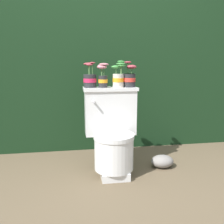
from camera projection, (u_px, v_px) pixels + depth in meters
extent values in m
plane|color=brown|center=(107.00, 175.00, 2.23)|extent=(12.00, 12.00, 0.00)
cube|color=black|center=(94.00, 71.00, 3.19)|extent=(4.18, 0.95, 1.76)
cube|color=silver|center=(114.00, 172.00, 2.23)|extent=(0.24, 0.29, 0.07)
cylinder|color=silver|center=(114.00, 153.00, 2.19)|extent=(0.34, 0.34, 0.28)
cylinder|color=silver|center=(114.00, 136.00, 2.16)|extent=(0.36, 0.36, 0.04)
cube|color=silver|center=(110.00, 112.00, 2.33)|extent=(0.47, 0.18, 0.41)
cube|color=silver|center=(110.00, 89.00, 2.29)|extent=(0.49, 0.20, 0.03)
cylinder|color=silver|center=(94.00, 102.00, 2.17)|extent=(0.02, 0.05, 0.02)
cylinder|color=#262628|center=(90.00, 81.00, 2.25)|extent=(0.11, 0.11, 0.12)
cylinder|color=#D1234C|center=(90.00, 80.00, 2.25)|extent=(0.12, 0.12, 0.04)
cylinder|color=#332319|center=(90.00, 75.00, 2.24)|extent=(0.10, 0.10, 0.01)
cylinder|color=#4C753D|center=(89.00, 70.00, 2.19)|extent=(0.01, 0.01, 0.08)
ellipsoid|color=#93333D|center=(89.00, 65.00, 2.18)|extent=(0.05, 0.04, 0.02)
cylinder|color=#4C753D|center=(89.00, 70.00, 2.26)|extent=(0.01, 0.01, 0.09)
ellipsoid|color=#93333D|center=(88.00, 64.00, 2.25)|extent=(0.09, 0.06, 0.02)
cylinder|color=#4C753D|center=(92.00, 69.00, 2.25)|extent=(0.01, 0.01, 0.10)
ellipsoid|color=#93333D|center=(92.00, 63.00, 2.24)|extent=(0.05, 0.04, 0.01)
cylinder|color=#262628|center=(103.00, 82.00, 2.24)|extent=(0.08, 0.08, 0.11)
cylinder|color=orange|center=(103.00, 81.00, 2.24)|extent=(0.08, 0.08, 0.03)
cylinder|color=#332319|center=(103.00, 76.00, 2.23)|extent=(0.07, 0.07, 0.01)
cylinder|color=#4C753D|center=(104.00, 70.00, 2.24)|extent=(0.01, 0.01, 0.09)
ellipsoid|color=#B26B75|center=(104.00, 64.00, 2.23)|extent=(0.09, 0.06, 0.02)
cylinder|color=#4C753D|center=(101.00, 71.00, 2.24)|extent=(0.01, 0.01, 0.08)
ellipsoid|color=#B26B75|center=(101.00, 66.00, 2.23)|extent=(0.07, 0.05, 0.03)
cylinder|color=#4C753D|center=(104.00, 72.00, 2.25)|extent=(0.01, 0.01, 0.07)
ellipsoid|color=#B26B75|center=(104.00, 67.00, 2.24)|extent=(0.06, 0.04, 0.02)
cylinder|color=#4C753D|center=(102.00, 72.00, 2.24)|extent=(0.01, 0.01, 0.07)
ellipsoid|color=#B26B75|center=(102.00, 67.00, 2.23)|extent=(0.09, 0.06, 0.03)
cylinder|color=beige|center=(118.00, 81.00, 2.27)|extent=(0.10, 0.10, 0.12)
cylinder|color=orange|center=(118.00, 80.00, 2.27)|extent=(0.10, 0.10, 0.04)
cylinder|color=#332319|center=(118.00, 75.00, 2.26)|extent=(0.09, 0.09, 0.01)
cylinder|color=#4C753D|center=(121.00, 70.00, 2.22)|extent=(0.01, 0.01, 0.07)
ellipsoid|color=#387F38|center=(121.00, 66.00, 2.21)|extent=(0.08, 0.05, 0.02)
cylinder|color=#4C753D|center=(121.00, 68.00, 2.26)|extent=(0.01, 0.01, 0.10)
ellipsoid|color=#387F38|center=(121.00, 62.00, 2.25)|extent=(0.07, 0.05, 0.02)
cylinder|color=#4C753D|center=(121.00, 69.00, 2.22)|extent=(0.01, 0.01, 0.08)
ellipsoid|color=#387F38|center=(121.00, 64.00, 2.21)|extent=(0.08, 0.06, 0.02)
cylinder|color=#4C753D|center=(116.00, 71.00, 2.25)|extent=(0.01, 0.01, 0.05)
ellipsoid|color=#387F38|center=(116.00, 67.00, 2.24)|extent=(0.09, 0.06, 0.03)
cylinder|color=#262628|center=(129.00, 80.00, 2.29)|extent=(0.12, 0.12, 0.12)
cylinder|color=red|center=(129.00, 80.00, 2.29)|extent=(0.12, 0.12, 0.04)
cylinder|color=#332319|center=(129.00, 74.00, 2.28)|extent=(0.11, 0.11, 0.01)
cylinder|color=#4C753D|center=(131.00, 71.00, 2.30)|extent=(0.01, 0.01, 0.05)
ellipsoid|color=#93333D|center=(132.00, 67.00, 2.30)|extent=(0.09, 0.07, 0.04)
cylinder|color=#4C753D|center=(128.00, 68.00, 2.31)|extent=(0.01, 0.01, 0.10)
ellipsoid|color=#93333D|center=(128.00, 62.00, 2.29)|extent=(0.07, 0.05, 0.02)
ellipsoid|color=gray|center=(162.00, 161.00, 2.40)|extent=(0.22, 0.17, 0.12)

